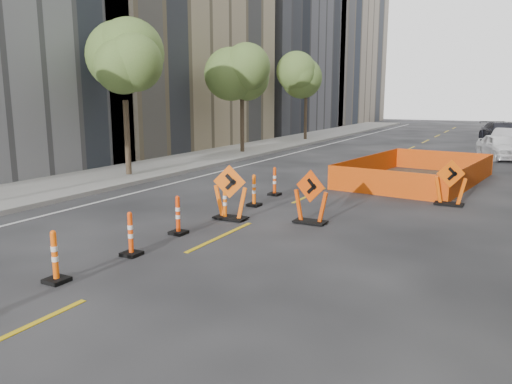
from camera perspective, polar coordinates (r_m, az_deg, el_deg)
The scene contains 20 objects.
ground_plane at distance 9.64m, azimuth -16.88°, elevation -10.75°, with size 140.00×140.00×0.00m, color black.
sidewalk_left at distance 24.16m, azimuth -12.19°, elevation 2.60°, with size 4.00×90.00×0.15m, color gray.
bld_left_d at distance 51.28m, azimuth 0.63°, elevation 14.91°, with size 12.00×16.00×14.00m, color #4C4C51.
bld_left_e at distance 66.49m, azimuth 7.40°, elevation 16.51°, with size 12.00×20.00×20.00m, color gray.
tree_l_b at distance 22.05m, azimuth -14.86°, elevation 13.31°, with size 2.80×2.80×5.95m.
tree_l_c at distance 30.19m, azimuth -1.61°, elevation 12.94°, with size 2.80×2.80×5.95m.
tree_l_d at distance 39.21m, azimuth 5.76°, elevation 12.44°, with size 2.80×2.80×5.95m.
channelizer_3 at distance 10.20m, azimuth -22.01°, elevation -6.84°, with size 0.40×0.40×1.02m, color #F3560A, non-canonical shape.
channelizer_4 at distance 11.35m, azimuth -14.14°, elevation -4.65°, with size 0.39×0.39×1.00m, color #E93F09, non-canonical shape.
channelizer_5 at distance 12.85m, azimuth -8.91°, elevation -2.61°, with size 0.40×0.40×1.00m, color red, non-canonical shape.
channelizer_6 at distance 14.26m, azimuth -3.58°, elevation -1.18°, with size 0.39×0.39×0.99m, color #F15C0A, non-canonical shape.
channelizer_7 at distance 15.91m, azimuth -0.23°, elevation 0.19°, with size 0.40×0.40×1.03m, color #FF600A, non-canonical shape.
channelizer_8 at distance 17.67m, azimuth 2.14°, elevation 1.24°, with size 0.40×0.40×1.01m, color #DE4109, non-canonical shape.
chevron_sign_left at distance 14.16m, azimuth -2.96°, elevation -0.04°, with size 1.05×0.63×1.58m, color #ED590A, non-canonical shape.
chevron_sign_center at distance 13.80m, azimuth 6.28°, elevation -0.54°, with size 1.00×0.60×1.50m, color #D74209, non-canonical shape.
chevron_sign_right at distance 17.16m, azimuth 21.33°, elevation 1.01°, with size 0.99×0.59×1.49m, color #F3570A, non-canonical shape.
safety_fence at distance 21.56m, azimuth 17.95°, elevation 2.37°, with size 4.35×7.40×0.92m, color #FF570D, non-canonical shape.
parked_car_near at distance 31.00m, azimuth 26.13°, elevation 4.69°, with size 1.64×4.09×1.39m, color white.
parked_car_mid at distance 35.77m, azimuth 26.72°, elevation 5.36°, with size 1.50×4.31×1.42m, color #B0AFB4.
parked_car_far at distance 41.22m, azimuth 26.28°, elevation 6.09°, with size 2.20×5.42×1.57m, color black.
Camera 1 is at (6.43, -6.28, 3.49)m, focal length 35.00 mm.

